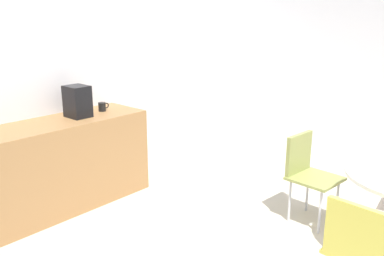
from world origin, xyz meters
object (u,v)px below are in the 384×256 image
at_px(chair_olive, 307,167).
at_px(coffee_maker, 77,101).
at_px(chair_yellow, 360,246).
at_px(mug_green, 102,107).

relative_size(chair_olive, coffee_maker, 2.59).
distance_m(chair_olive, coffee_maker, 2.34).
bearing_deg(chair_olive, chair_yellow, -139.53).
relative_size(chair_olive, chair_yellow, 1.00).
bearing_deg(chair_olive, mug_green, 112.68).
relative_size(chair_olive, mug_green, 6.43).
distance_m(chair_olive, mug_green, 2.20).
bearing_deg(mug_green, coffee_maker, -174.63).
height_order(chair_olive, coffee_maker, coffee_maker).
height_order(chair_yellow, mug_green, mug_green).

